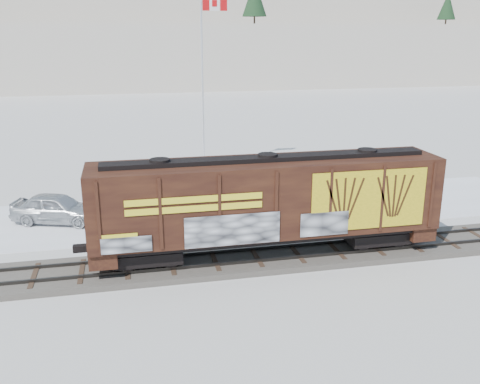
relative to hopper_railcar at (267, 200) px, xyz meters
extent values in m
plane|color=white|center=(-0.52, 0.01, -3.02)|extent=(500.00, 500.00, 0.00)
cube|color=#59544C|center=(-0.52, 0.01, -2.88)|extent=(50.00, 3.40, 0.28)
cube|color=#33302D|center=(-0.52, -0.71, -2.66)|extent=(50.00, 0.10, 0.15)
cube|color=#33302D|center=(-0.52, 0.73, -2.66)|extent=(50.00, 0.10, 0.15)
cube|color=white|center=(-0.52, 7.51, -3.00)|extent=(40.00, 8.00, 0.03)
cube|color=white|center=(-0.52, 95.01, 2.98)|extent=(360.00, 40.00, 12.00)
cube|color=white|center=(-0.52, 125.01, 8.98)|extent=(360.00, 40.00, 24.00)
cube|color=white|center=(-0.52, 160.01, 14.48)|extent=(360.00, 50.00, 35.00)
cone|color=black|center=(69.48, 96.01, 13.41)|extent=(4.20, 4.20, 6.15)
cube|color=black|center=(-5.57, 0.01, -2.14)|extent=(3.00, 2.00, 0.90)
cube|color=black|center=(5.56, 0.01, -2.14)|extent=(3.00, 2.00, 0.90)
cylinder|color=black|center=(-6.52, -0.77, -2.14)|extent=(0.90, 0.12, 0.90)
cube|color=black|center=(0.00, 0.01, -1.61)|extent=(16.18, 2.40, 0.25)
cube|color=#3C1E10|center=(0.00, 0.01, 0.20)|extent=(16.18, 3.00, 3.38)
cube|color=black|center=(0.00, 0.01, 2.00)|extent=(14.88, 0.90, 0.20)
cube|color=yellow|center=(4.36, -1.53, 0.20)|extent=(5.50, 0.03, 2.74)
cube|color=yellow|center=(-3.56, -1.53, 0.55)|extent=(5.82, 0.02, 0.70)
cube|color=silver|center=(-1.95, -1.54, -0.74)|extent=(4.21, 0.03, 1.40)
cylinder|color=silver|center=(-0.56, 15.94, -2.92)|extent=(0.90, 0.90, 0.20)
cylinder|color=silver|center=(-0.56, 15.94, 3.54)|extent=(0.14, 0.14, 13.12)
cube|color=#BA0B0E|center=(-0.21, 15.94, 9.40)|extent=(0.50, 0.07, 1.00)
cube|color=white|center=(0.39, 15.94, 9.40)|extent=(0.70, 0.09, 1.00)
cube|color=#BA0B0E|center=(1.04, 15.94, 9.40)|extent=(0.50, 0.07, 1.00)
imported|color=#B9BDC1|center=(-10.31, 7.66, -2.13)|extent=(5.44, 3.55, 1.72)
imported|color=silver|center=(-4.47, 7.02, -2.26)|extent=(4.66, 2.83, 1.45)
imported|color=#22242A|center=(0.81, 7.34, -2.34)|extent=(4.78, 3.46, 1.29)
camera|label=1|loc=(-6.28, -22.76, 7.47)|focal=40.00mm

